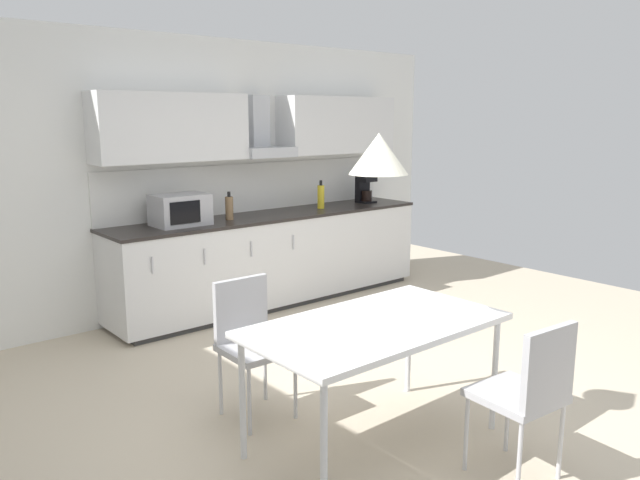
# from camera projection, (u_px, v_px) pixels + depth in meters

# --- Properties ---
(ground_plane) EXTENTS (8.62, 8.16, 0.02)m
(ground_plane) POSITION_uv_depth(u_px,v_px,m) (363.00, 417.00, 3.97)
(ground_plane) COLOR beige
(wall_back) EXTENTS (6.90, 0.10, 2.61)m
(wall_back) POSITION_uv_depth(u_px,v_px,m) (159.00, 178.00, 5.80)
(wall_back) COLOR white
(wall_back) RESTS_ON ground_plane
(kitchen_counter) EXTENTS (3.43, 0.68, 0.91)m
(kitchen_counter) POSITION_uv_depth(u_px,v_px,m) (274.00, 258.00, 6.33)
(kitchen_counter) COLOR #333333
(kitchen_counter) RESTS_ON ground_plane
(backsplash_tile) EXTENTS (3.41, 0.02, 0.49)m
(backsplash_tile) POSITION_uv_depth(u_px,v_px,m) (255.00, 187.00, 6.43)
(backsplash_tile) COLOR silver
(backsplash_tile) RESTS_ON kitchen_counter
(upper_wall_cabinets) EXTENTS (3.41, 0.40, 0.61)m
(upper_wall_cabinets) POSITION_uv_depth(u_px,v_px,m) (262.00, 127.00, 6.20)
(upper_wall_cabinets) COLOR silver
(microwave) EXTENTS (0.48, 0.35, 0.28)m
(microwave) POSITION_uv_depth(u_px,v_px,m) (180.00, 210.00, 5.57)
(microwave) COLOR #ADADB2
(microwave) RESTS_ON kitchen_counter
(coffee_maker) EXTENTS (0.18, 0.19, 0.30)m
(coffee_maker) POSITION_uv_depth(u_px,v_px,m) (365.00, 189.00, 7.05)
(coffee_maker) COLOR black
(coffee_maker) RESTS_ON kitchen_counter
(bottle_brown) EXTENTS (0.08, 0.08, 0.27)m
(bottle_brown) POSITION_uv_depth(u_px,v_px,m) (229.00, 208.00, 5.89)
(bottle_brown) COLOR brown
(bottle_brown) RESTS_ON kitchen_counter
(bottle_yellow) EXTENTS (0.07, 0.07, 0.30)m
(bottle_yellow) POSITION_uv_depth(u_px,v_px,m) (321.00, 196.00, 6.60)
(bottle_yellow) COLOR yellow
(bottle_yellow) RESTS_ON kitchen_counter
(dining_table) EXTENTS (1.47, 0.81, 0.74)m
(dining_table) POSITION_uv_depth(u_px,v_px,m) (375.00, 330.00, 3.52)
(dining_table) COLOR white
(dining_table) RESTS_ON ground_plane
(chair_far_left) EXTENTS (0.41, 0.41, 0.87)m
(chair_far_left) POSITION_uv_depth(u_px,v_px,m) (250.00, 333.00, 3.93)
(chair_far_left) COLOR #B2B2B7
(chair_far_left) RESTS_ON ground_plane
(chair_near_right) EXTENTS (0.43, 0.43, 0.87)m
(chair_near_right) POSITION_uv_depth(u_px,v_px,m) (530.00, 386.00, 3.16)
(chair_near_right) COLOR #B2B2B7
(chair_near_right) RESTS_ON ground_plane
(pendant_lamp) EXTENTS (0.32, 0.32, 0.22)m
(pendant_lamp) POSITION_uv_depth(u_px,v_px,m) (379.00, 154.00, 3.32)
(pendant_lamp) COLOR silver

